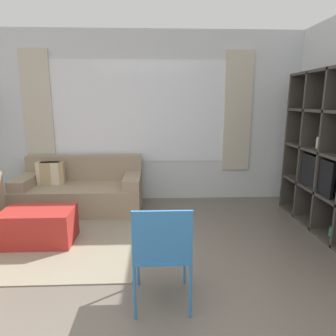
# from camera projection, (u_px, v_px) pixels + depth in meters

# --- Properties ---
(wall_back) EXTENTS (6.35, 0.11, 2.70)m
(wall_back) POSITION_uv_depth(u_px,v_px,m) (140.00, 118.00, 4.84)
(wall_back) COLOR silver
(wall_back) RESTS_ON ground_plane
(area_rug) EXTENTS (2.62, 1.84, 0.01)m
(area_rug) POSITION_uv_depth(u_px,v_px,m) (27.00, 240.00, 3.55)
(area_rug) COLOR gray
(area_rug) RESTS_ON ground_plane
(couch_main) EXTENTS (1.81, 0.88, 0.78)m
(couch_main) POSITION_uv_depth(u_px,v_px,m) (81.00, 191.00, 4.57)
(couch_main) COLOR gray
(couch_main) RESTS_ON ground_plane
(ottoman) EXTENTS (0.80, 0.49, 0.41)m
(ottoman) POSITION_uv_depth(u_px,v_px,m) (39.00, 227.00, 3.45)
(ottoman) COLOR #A82823
(ottoman) RESTS_ON ground_plane
(folding_chair) EXTENTS (0.44, 0.46, 0.86)m
(folding_chair) POSITION_uv_depth(u_px,v_px,m) (162.00, 248.00, 2.30)
(folding_chair) COLOR #3375B7
(folding_chair) RESTS_ON ground_plane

